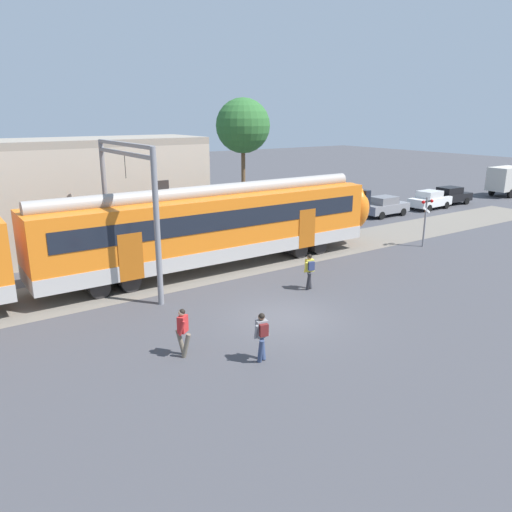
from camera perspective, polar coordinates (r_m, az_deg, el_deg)
name	(u,v)px	position (r m, az deg, el deg)	size (l,w,h in m)	color
ground_plane	(284,317)	(19.82, 3.24, -7.01)	(160.00, 160.00, 0.00)	#424247
pedestrian_red	(183,329)	(16.61, -8.36, -8.25)	(0.47, 0.70, 1.67)	#6B6051
pedestrian_grey	(262,333)	(16.08, 0.68, -8.80)	(0.61, 0.61, 1.67)	navy
pedestrian_yellow	(310,269)	(22.64, 6.15, -1.44)	(0.62, 0.61, 1.67)	#28282D
parked_car_blue	(337,213)	(36.73, 9.22, 4.85)	(4.06, 1.87, 1.54)	#284799
parked_car_grey	(385,206)	(40.36, 14.50, 5.54)	(4.02, 1.80, 1.54)	gray
parked_car_white	(430,200)	(44.48, 19.26, 6.09)	(4.09, 1.93, 1.54)	silver
parked_car_black	(450,196)	(47.40, 21.30, 6.45)	(4.09, 1.94, 1.54)	black
box_truck	(510,180)	(54.77, 27.02, 7.79)	(5.25, 2.14, 2.82)	beige
catenary_gantry	(127,193)	(23.30, -14.53, 7.03)	(0.24, 6.64, 6.53)	gray
crossing_signal	(426,214)	(31.31, 18.84, 4.58)	(0.96, 0.21, 3.00)	gray
background_building	(69,197)	(30.27, -20.57, 6.36)	(15.44, 5.00, 9.20)	#B2A899
street_tree_right	(243,126)	(39.86, -1.50, 14.63)	(4.21, 4.21, 8.94)	brown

